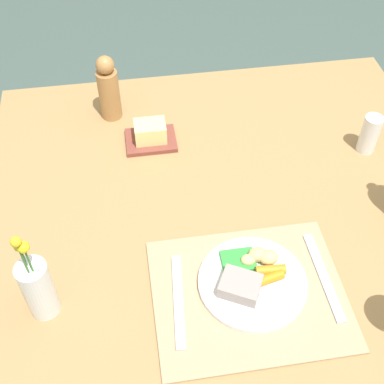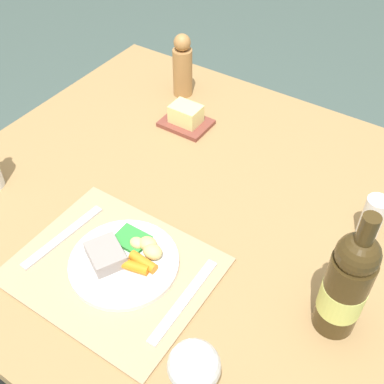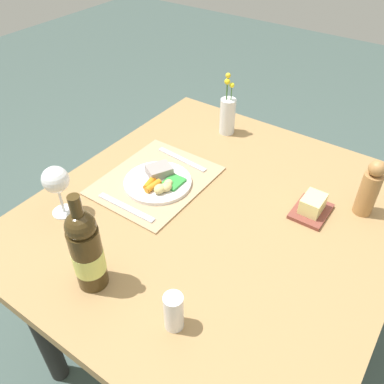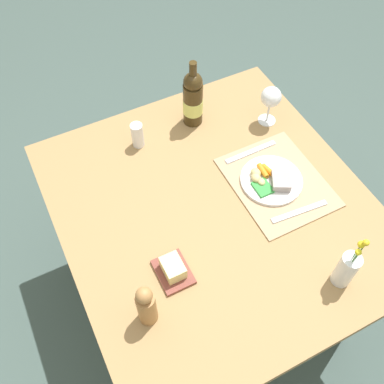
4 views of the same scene
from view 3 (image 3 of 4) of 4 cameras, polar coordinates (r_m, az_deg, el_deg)
The scene contains 12 objects.
ground_plane at distance 1.82m, azimuth 2.53°, elevation -20.30°, with size 8.00×8.00×0.00m, color #40524D.
dining_table at distance 1.30m, azimuth 3.33°, elevation -6.15°, with size 1.13×1.04×0.74m.
placemat at distance 1.35m, azimuth -5.19°, elevation 1.65°, with size 0.39×0.31×0.01m, color tan.
dinner_plate at distance 1.32m, azimuth -4.68°, elevation 1.63°, with size 0.22×0.22×0.04m.
fork at distance 1.43m, azimuth -1.45°, elevation 4.66°, with size 0.02×0.21×0.01m, color silver.
knife at distance 1.25m, azimuth -9.33°, elevation -2.15°, with size 0.02×0.21×0.01m, color silver.
wine_glass at distance 1.21m, azimuth -18.75°, elevation 1.48°, with size 0.08×0.08×0.17m.
wine_bottle at distance 0.99m, azimuth -14.72°, elevation -8.06°, with size 0.08×0.08×0.28m.
salt_shaker at distance 0.94m, azimuth -2.61°, elevation -16.58°, with size 0.05×0.05×0.10m, color white.
butter_dish at distance 1.26m, azimuth 16.65°, elevation -2.01°, with size 0.13×0.10×0.06m.
flower_vase at distance 1.57m, azimuth 5.06°, elevation 10.87°, with size 0.06×0.06×0.24m.
pepper_mill at distance 1.28m, azimuth 23.85°, elevation 0.38°, with size 0.06×0.06×0.19m.
Camera 3 is at (0.78, 0.46, 1.57)m, focal length 37.62 mm.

